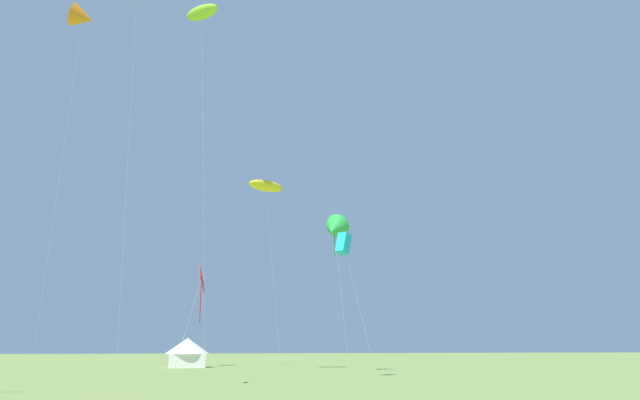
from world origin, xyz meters
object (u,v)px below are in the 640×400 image
(kite_cyan_box, at_px, (343,244))
(kite_lime_parafoil, at_px, (202,13))
(kite_red_diamond, at_px, (201,281))
(kite_yellow_parafoil, at_px, (266,186))
(kite_orange_delta, at_px, (83,18))
(festival_tent_center, at_px, (187,351))
(kite_green_delta, at_px, (334,229))

(kite_cyan_box, relative_size, kite_lime_parafoil, 0.32)
(kite_red_diamond, height_order, kite_yellow_parafoil, kite_yellow_parafoil)
(kite_orange_delta, bearing_deg, kite_red_diamond, -61.89)
(kite_lime_parafoil, height_order, festival_tent_center, kite_lime_parafoil)
(kite_green_delta, distance_m, festival_tent_center, 22.81)
(kite_yellow_parafoil, relative_size, kite_orange_delta, 0.52)
(festival_tent_center, bearing_deg, kite_red_diamond, -90.05)
(kite_orange_delta, relative_size, festival_tent_center, 7.47)
(kite_green_delta, xyz_separation_m, kite_lime_parafoil, (-12.71, -2.13, 18.81))
(kite_cyan_box, height_order, kite_green_delta, kite_green_delta)
(kite_yellow_parafoil, xyz_separation_m, kite_orange_delta, (-18.46, 0.51, 16.25))
(kite_green_delta, relative_size, kite_orange_delta, 0.40)
(kite_red_diamond, bearing_deg, kite_green_delta, 53.50)
(kite_cyan_box, distance_m, kite_yellow_parafoil, 17.52)
(kite_lime_parafoil, bearing_deg, kite_green_delta, 9.52)
(kite_orange_delta, bearing_deg, festival_tent_center, 41.03)
(kite_lime_parafoil, height_order, kite_yellow_parafoil, kite_lime_parafoil)
(kite_cyan_box, relative_size, kite_green_delta, 0.74)
(kite_cyan_box, xyz_separation_m, festival_tent_center, (-10.33, 25.96, -7.81))
(kite_cyan_box, height_order, kite_yellow_parafoil, kite_yellow_parafoil)
(kite_red_diamond, relative_size, kite_green_delta, 0.50)
(kite_lime_parafoil, bearing_deg, kite_orange_delta, 145.67)
(kite_red_diamond, height_order, festival_tent_center, kite_red_diamond)
(kite_lime_parafoil, distance_m, kite_yellow_parafoil, 17.15)
(kite_green_delta, height_order, kite_orange_delta, kite_orange_delta)
(kite_cyan_box, bearing_deg, kite_green_delta, 79.43)
(kite_cyan_box, xyz_separation_m, kite_green_delta, (1.87, 10.01, 3.02))
(kite_cyan_box, bearing_deg, festival_tent_center, 111.70)
(kite_lime_parafoil, distance_m, kite_orange_delta, 13.96)
(kite_green_delta, bearing_deg, kite_orange_delta, 166.85)
(kite_cyan_box, height_order, kite_orange_delta, kite_orange_delta)
(kite_red_diamond, distance_m, kite_green_delta, 21.60)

